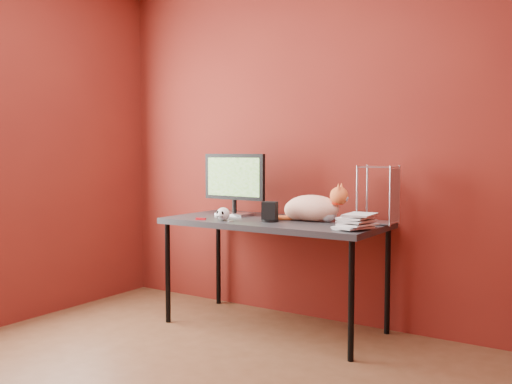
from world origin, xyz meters
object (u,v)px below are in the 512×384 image
Objects in this scene: desk at (274,227)px; cat at (313,208)px; book_stack at (347,139)px; monitor at (234,181)px; skull_mug at (223,214)px; speaker at (270,212)px.

cat is (0.25, 0.08, 0.14)m from desk.
book_stack is (0.58, -0.12, 0.59)m from desk.
skull_mug is at bearing -66.75° from monitor.
cat reaches higher than skull_mug.
desk is at bearing -9.35° from monitor.
book_stack is at bearing 2.83° from skull_mug.
speaker is at bearing 18.89° from skull_mug.
monitor is 0.66m from cat.
monitor is 1.03m from book_stack.
monitor is 3.90× the size of speaker.
speaker is at bearing -21.52° from monitor.
desk is 11.29× the size of speaker.
speaker is 0.74m from book_stack.
book_stack is (0.85, 0.10, 0.50)m from skull_mug.
speaker is at bearing -75.00° from desk.
desk is 0.30m from cat.
cat is 0.50× the size of book_stack.
desk is at bearing 168.16° from book_stack.
speaker is at bearing 177.89° from book_stack.
cat is (0.64, 0.00, -0.16)m from monitor.
desk is at bearing 36.27° from skull_mug.
skull_mug is (-0.52, -0.30, -0.04)m from cat.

